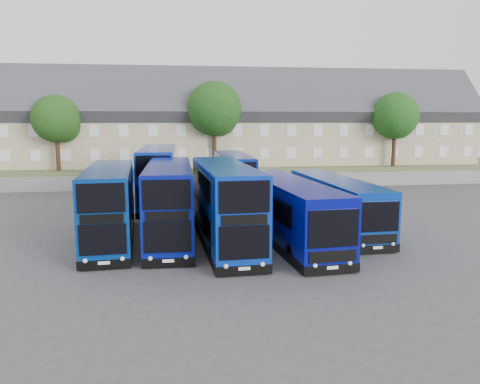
% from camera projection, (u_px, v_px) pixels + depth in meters
% --- Properties ---
extents(ground, '(120.00, 120.00, 0.00)m').
position_uv_depth(ground, '(215.00, 252.00, 25.38)').
color(ground, '#404045').
rests_on(ground, ground).
extents(retaining_wall, '(70.00, 0.40, 1.50)m').
position_uv_depth(retaining_wall, '(197.00, 182.00, 48.79)').
color(retaining_wall, slate).
rests_on(retaining_wall, ground).
extents(earth_bank, '(80.00, 20.00, 2.00)m').
position_uv_depth(earth_bank, '(194.00, 169.00, 58.55)').
color(earth_bank, '#485932').
rests_on(earth_bank, ground).
extents(terrace_row, '(60.00, 10.40, 11.20)m').
position_uv_depth(terrace_row, '(220.00, 125.00, 54.17)').
color(terrace_row, tan).
rests_on(terrace_row, earth_bank).
extents(dd_front_left, '(3.31, 11.11, 4.35)m').
position_uv_depth(dd_front_left, '(110.00, 206.00, 27.12)').
color(dd_front_left, navy).
rests_on(dd_front_left, ground).
extents(dd_front_mid, '(2.60, 11.29, 4.48)m').
position_uv_depth(dd_front_mid, '(169.00, 204.00, 27.65)').
color(dd_front_mid, navy).
rests_on(dd_front_mid, ground).
extents(dd_front_right, '(3.27, 11.67, 4.59)m').
position_uv_depth(dd_front_right, '(225.00, 206.00, 26.56)').
color(dd_front_right, '#092DA5').
rests_on(dd_front_right, ground).
extents(dd_rear_left, '(2.92, 12.10, 4.80)m').
position_uv_depth(dd_rear_left, '(158.00, 177.00, 39.11)').
color(dd_rear_left, '#082998').
rests_on(dd_rear_left, ground).
extents(dd_rear_right, '(2.50, 10.74, 4.26)m').
position_uv_depth(dd_rear_right, '(234.00, 180.00, 39.18)').
color(dd_rear_right, navy).
rests_on(dd_rear_right, ground).
extents(coach_east_a, '(3.87, 13.31, 3.59)m').
position_uv_depth(coach_east_a, '(288.00, 212.00, 27.50)').
color(coach_east_a, '#070B80').
rests_on(coach_east_a, ground).
extents(coach_east_b, '(3.10, 12.26, 3.32)m').
position_uv_depth(coach_east_b, '(336.00, 205.00, 30.49)').
color(coach_east_b, '#082F93').
rests_on(coach_east_b, ground).
extents(tree_west, '(4.80, 4.80, 7.65)m').
position_uv_depth(tree_west, '(58.00, 121.00, 47.12)').
color(tree_west, '#382314').
rests_on(tree_west, earth_bank).
extents(tree_mid, '(5.76, 5.76, 9.18)m').
position_uv_depth(tree_mid, '(216.00, 111.00, 49.52)').
color(tree_mid, '#382314').
rests_on(tree_mid, earth_bank).
extents(tree_east, '(5.12, 5.12, 8.16)m').
position_uv_depth(tree_east, '(396.00, 118.00, 51.72)').
color(tree_east, '#382314').
rests_on(tree_east, earth_bank).
extents(tree_far, '(5.44, 5.44, 8.67)m').
position_uv_depth(tree_far, '(416.00, 115.00, 59.30)').
color(tree_far, '#382314').
rests_on(tree_far, earth_bank).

